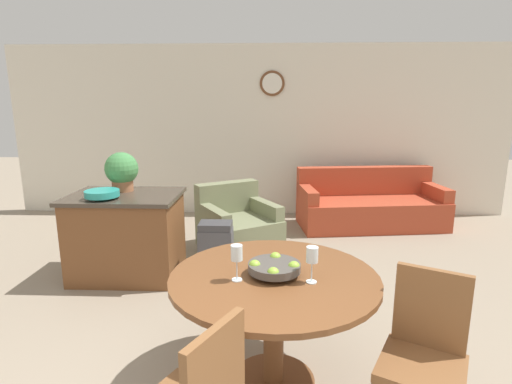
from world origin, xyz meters
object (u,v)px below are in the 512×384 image
at_px(dining_chair_near_right, 425,349).
at_px(teal_bowl, 102,194).
at_px(wine_glass_right, 312,256).
at_px(fruit_bowl, 274,267).
at_px(armchair, 237,226).
at_px(wine_glass_left, 237,254).
at_px(potted_plant, 122,170).
at_px(kitchen_island, 127,235).
at_px(couch, 370,207).
at_px(dining_table, 274,301).
at_px(trash_bin, 216,250).

height_order(dining_chair_near_right, teal_bowl, teal_bowl).
height_order(wine_glass_right, teal_bowl, wine_glass_right).
relative_size(fruit_bowl, armchair, 0.27).
bearing_deg(wine_glass_left, dining_chair_near_right, -14.53).
xyz_separation_m(wine_glass_left, potted_plant, (-1.38, 1.90, 0.18)).
distance_m(fruit_bowl, wine_glass_left, 0.26).
xyz_separation_m(wine_glass_left, kitchen_island, (-1.31, 1.73, -0.48)).
height_order(fruit_bowl, armchair, fruit_bowl).
distance_m(wine_glass_right, couch, 3.88).
height_order(dining_chair_near_right, wine_glass_left, wine_glass_left).
height_order(dining_table, wine_glass_right, wine_glass_right).
height_order(fruit_bowl, wine_glass_right, wine_glass_right).
bearing_deg(potted_plant, wine_glass_right, -46.39).
height_order(wine_glass_right, armchair, wine_glass_right).
bearing_deg(wine_glass_right, wine_glass_left, 178.47).
distance_m(dining_chair_near_right, potted_plant, 3.29).
bearing_deg(fruit_bowl, armchair, 99.91).
height_order(wine_glass_left, trash_bin, wine_glass_left).
bearing_deg(couch, dining_table, -119.46).
xyz_separation_m(fruit_bowl, potted_plant, (-1.60, 1.82, 0.28)).
bearing_deg(trash_bin, armchair, 80.71).
distance_m(couch, armchair, 2.14).
bearing_deg(trash_bin, potted_plant, 169.17).
bearing_deg(fruit_bowl, kitchen_island, 132.80).
relative_size(wine_glass_left, potted_plant, 0.53).
height_order(dining_table, armchair, armchair).
bearing_deg(teal_bowl, wine_glass_right, -39.17).
distance_m(dining_table, potted_plant, 2.47).
xyz_separation_m(fruit_bowl, wine_glass_left, (-0.22, -0.08, 0.11)).
xyz_separation_m(couch, armchair, (-1.89, -1.01, -0.01)).
height_order(wine_glass_right, couch, wine_glass_right).
relative_size(wine_glass_left, wine_glass_right, 1.00).
bearing_deg(trash_bin, kitchen_island, 178.51).
distance_m(potted_plant, couch, 3.59).
height_order(wine_glass_left, kitchen_island, wine_glass_left).
relative_size(fruit_bowl, kitchen_island, 0.29).
xyz_separation_m(wine_glass_left, armchair, (-0.22, 2.61, -0.65)).
relative_size(dining_table, fruit_bowl, 3.99).
bearing_deg(dining_table, teal_bowl, 139.10).
relative_size(dining_chair_near_right, kitchen_island, 0.83).
relative_size(dining_table, dining_chair_near_right, 1.40).
xyz_separation_m(teal_bowl, couch, (3.12, 2.09, -0.65)).
bearing_deg(kitchen_island, wine_glass_right, -44.89).
xyz_separation_m(kitchen_island, trash_bin, (0.94, -0.02, -0.15)).
bearing_deg(fruit_bowl, dining_table, 87.97).
bearing_deg(potted_plant, trash_bin, -10.83).
xyz_separation_m(dining_table, dining_chair_near_right, (0.81, -0.35, -0.08)).
xyz_separation_m(wine_glass_left, wine_glass_right, (0.44, -0.01, 0.00)).
distance_m(dining_chair_near_right, trash_bin, 2.42).
bearing_deg(trash_bin, dining_chair_near_right, -54.66).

